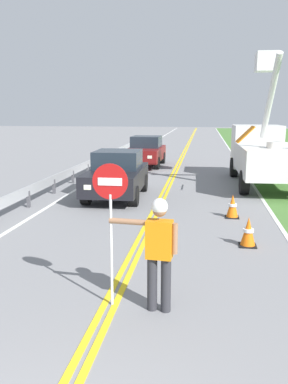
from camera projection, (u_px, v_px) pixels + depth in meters
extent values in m
cube|color=yellow|center=(175.00, 169.00, 21.90)|extent=(0.11, 110.00, 0.01)
cube|color=yellow|center=(178.00, 169.00, 21.87)|extent=(0.11, 110.00, 0.01)
cube|color=silver|center=(243.00, 170.00, 21.37)|extent=(0.12, 110.00, 0.01)
cube|color=silver|center=(112.00, 168.00, 22.40)|extent=(0.12, 110.00, 0.01)
cylinder|color=#2D2D33|center=(166.00, 285.00, 6.27)|extent=(0.16, 0.16, 0.88)
cylinder|color=#2D2D33|center=(152.00, 284.00, 6.32)|extent=(0.16, 0.16, 0.88)
cube|color=orange|center=(159.00, 239.00, 6.15)|extent=(0.42, 0.28, 0.60)
cylinder|color=#996B4C|center=(128.00, 222.00, 6.21)|extent=(0.61, 0.14, 0.09)
cylinder|color=#996B4C|center=(175.00, 239.00, 6.08)|extent=(0.09, 0.09, 0.48)
sphere|color=#996B4C|center=(160.00, 210.00, 6.05)|extent=(0.22, 0.22, 0.22)
sphere|color=white|center=(160.00, 206.00, 6.04)|extent=(0.25, 0.25, 0.25)
cylinder|color=silver|center=(111.00, 251.00, 6.38)|extent=(0.04, 0.04, 1.85)
cylinder|color=#B71414|center=(110.00, 182.00, 6.15)|extent=(0.56, 0.03, 0.56)
cube|color=white|center=(110.00, 182.00, 6.14)|extent=(0.38, 0.01, 0.12)
cube|color=silver|center=(269.00, 160.00, 15.89)|extent=(2.40, 4.65, 1.10)
cube|color=silver|center=(256.00, 146.00, 19.20)|extent=(2.24, 2.15, 2.00)
cube|color=#1E2833|center=(254.00, 139.00, 20.14)|extent=(1.98, 0.10, 0.90)
cylinder|color=silver|center=(274.00, 145.00, 14.87)|extent=(0.56, 0.56, 0.24)
cylinder|color=silver|center=(270.00, 99.00, 15.87)|extent=(0.30, 2.95, 3.32)
cube|color=white|center=(267.00, 62.00, 16.91)|extent=(0.92, 0.92, 0.80)
cube|color=orange|center=(245.00, 134.00, 14.07)|extent=(0.61, 0.81, 0.59)
cylinder|color=black|center=(234.00, 167.00, 19.33)|extent=(0.34, 0.93, 0.92)
cylinder|color=black|center=(278.00, 168.00, 19.08)|extent=(0.34, 0.93, 0.92)
cylinder|color=black|center=(244.00, 182.00, 15.16)|extent=(0.34, 0.93, 0.92)
cube|color=black|center=(117.00, 179.00, 14.58)|extent=(1.94, 4.14, 0.72)
cube|color=#1E2833|center=(118.00, 159.00, 14.69)|extent=(1.66, 1.76, 0.64)
cube|color=#EAEACC|center=(122.00, 188.00, 12.53)|extent=(0.24, 0.07, 0.16)
cube|color=#EAEACC|center=(88.00, 187.00, 12.66)|extent=(0.24, 0.07, 0.16)
cylinder|color=black|center=(134.00, 196.00, 13.32)|extent=(0.30, 0.69, 0.68)
cylinder|color=black|center=(86.00, 195.00, 13.52)|extent=(0.30, 0.69, 0.68)
cylinder|color=black|center=(143.00, 183.00, 15.79)|extent=(0.30, 0.69, 0.68)
cylinder|color=black|center=(103.00, 182.00, 15.99)|extent=(0.30, 0.69, 0.68)
cube|color=maroon|center=(146.00, 154.00, 23.07)|extent=(1.93, 4.14, 0.72)
cube|color=#1E2833|center=(146.00, 142.00, 23.17)|extent=(1.66, 1.76, 0.64)
cube|color=#EAEACC|center=(150.00, 157.00, 21.00)|extent=(0.24, 0.07, 0.16)
cube|color=#EAEACC|center=(129.00, 157.00, 21.18)|extent=(0.24, 0.07, 0.16)
cylinder|color=black|center=(157.00, 163.00, 21.77)|extent=(0.29, 0.69, 0.68)
cylinder|color=black|center=(127.00, 162.00, 22.04)|extent=(0.29, 0.69, 0.68)
cylinder|color=black|center=(162.00, 158.00, 24.23)|extent=(0.29, 0.69, 0.68)
cylinder|color=black|center=(136.00, 157.00, 24.50)|extent=(0.29, 0.69, 0.68)
cone|color=orange|center=(248.00, 232.00, 9.34)|extent=(0.36, 0.36, 0.70)
cylinder|color=white|center=(248.00, 230.00, 9.34)|extent=(0.25, 0.25, 0.08)
cube|color=black|center=(247.00, 245.00, 9.41)|extent=(0.40, 0.40, 0.03)
cone|color=orange|center=(232.00, 206.00, 11.86)|extent=(0.36, 0.36, 0.70)
cylinder|color=white|center=(233.00, 205.00, 11.86)|extent=(0.25, 0.25, 0.08)
cube|color=black|center=(232.00, 217.00, 11.93)|extent=(0.40, 0.40, 0.03)
cube|color=#9EA0A3|center=(80.00, 167.00, 18.63)|extent=(0.06, 32.00, 0.32)
cube|color=#4C4C51|center=(28.00, 199.00, 13.14)|extent=(0.10, 0.10, 0.55)
cube|color=#4C4C51|center=(54.00, 186.00, 15.36)|extent=(0.10, 0.10, 0.55)
cube|color=#4C4C51|center=(73.00, 177.00, 17.57)|extent=(0.10, 0.10, 0.55)
cube|color=#4C4C51|center=(88.00, 170.00, 19.79)|extent=(0.10, 0.10, 0.55)
cube|color=#4C4C51|center=(99.00, 164.00, 22.00)|extent=(0.10, 0.10, 0.55)
cube|color=#4C4C51|center=(109.00, 159.00, 24.22)|extent=(0.10, 0.10, 0.55)
cube|color=#4C4C51|center=(117.00, 155.00, 26.44)|extent=(0.10, 0.10, 0.55)
cube|color=#4C4C51|center=(124.00, 152.00, 28.65)|extent=(0.10, 0.10, 0.55)
cube|color=#4C4C51|center=(130.00, 149.00, 30.87)|extent=(0.10, 0.10, 0.55)
cube|color=#4C4C51|center=(135.00, 146.00, 33.09)|extent=(0.10, 0.10, 0.55)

